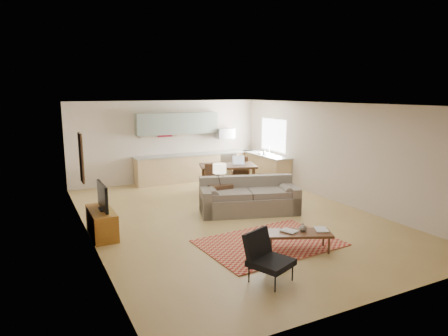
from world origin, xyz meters
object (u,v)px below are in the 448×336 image
sofa (249,196)px  dining_table (228,178)px  armchair (271,258)px  console_table (220,198)px  coffee_table (298,241)px  tv_credenza (102,223)px

sofa → dining_table: size_ratio=1.53×
sofa → armchair: bearing=-97.2°
armchair → console_table: 3.96m
coffee_table → tv_credenza: size_ratio=1.03×
sofa → console_table: (-0.58, 0.48, -0.09)m
tv_credenza → coffee_table: bearing=-38.5°
console_table → coffee_table: bearing=-87.3°
dining_table → tv_credenza: bearing=-134.8°
armchair → dining_table: 5.87m
dining_table → armchair: bearing=-93.1°
dining_table → coffee_table: bearing=-83.6°
armchair → tv_credenza: bearing=98.7°
armchair → sofa: bearing=42.7°
coffee_table → console_table: size_ratio=1.82×
coffee_table → tv_credenza: tv_credenza is taller
tv_credenza → sofa: bearing=0.1°
console_table → dining_table: 1.99m
sofa → armchair: sofa is taller
sofa → tv_credenza: 3.58m
sofa → armchair: 3.70m
tv_credenza → dining_table: dining_table is taller
armchair → console_table: armchair is taller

